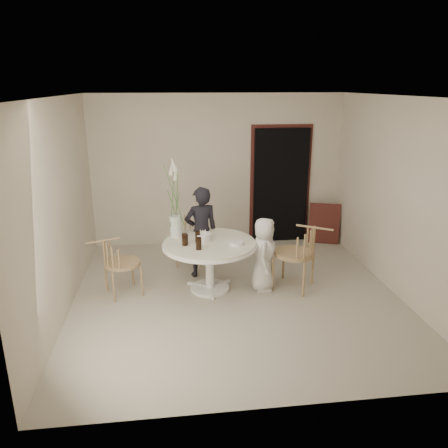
{
  "coord_description": "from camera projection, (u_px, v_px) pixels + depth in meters",
  "views": [
    {
      "loc": [
        -0.87,
        -5.48,
        2.85
      ],
      "look_at": [
        -0.14,
        0.3,
        0.97
      ],
      "focal_mm": 35.0,
      "sensor_mm": 36.0,
      "label": 1
    }
  ],
  "objects": [
    {
      "name": "room_shell",
      "position": [
        237.0,
        183.0,
        5.65
      ],
      "size": [
        4.5,
        4.5,
        4.5
      ],
      "color": "white",
      "rests_on": "ground"
    },
    {
      "name": "table",
      "position": [
        210.0,
        250.0,
        6.16
      ],
      "size": [
        1.33,
        1.33,
        0.73
      ],
      "color": "white",
      "rests_on": "ground"
    },
    {
      "name": "cola_tumbler_c",
      "position": [
        186.0,
        240.0,
        5.99
      ],
      "size": [
        0.09,
        0.09,
        0.15
      ],
      "primitive_type": "cylinder",
      "rotation": [
        0.0,
        0.0,
        0.39
      ],
      "color": "black",
      "rests_on": "table"
    },
    {
      "name": "boy",
      "position": [
        264.0,
        254.0,
        6.19
      ],
      "size": [
        0.48,
        0.6,
        1.08
      ],
      "primitive_type": "imported",
      "rotation": [
        0.0,
        0.0,
        1.29
      ],
      "color": "white",
      "rests_on": "ground"
    },
    {
      "name": "cola_tumbler_b",
      "position": [
        199.0,
        244.0,
        5.83
      ],
      "size": [
        0.1,
        0.1,
        0.17
      ],
      "primitive_type": "cylinder",
      "rotation": [
        0.0,
        0.0,
        -0.29
      ],
      "color": "black",
      "rests_on": "table"
    },
    {
      "name": "picture_frame",
      "position": [
        324.0,
        223.0,
        8.11
      ],
      "size": [
        0.58,
        0.33,
        0.74
      ],
      "primitive_type": "cube",
      "rotation": [
        -0.17,
        0.0,
        -0.32
      ],
      "color": "#5D2520",
      "rests_on": "ground"
    },
    {
      "name": "cola_tumbler_d",
      "position": [
        198.0,
        236.0,
        6.11
      ],
      "size": [
        0.09,
        0.09,
        0.16
      ],
      "primitive_type": "cylinder",
      "rotation": [
        0.0,
        0.0,
        -0.25
      ],
      "color": "black",
      "rests_on": "table"
    },
    {
      "name": "door_trim",
      "position": [
        280.0,
        182.0,
        8.05
      ],
      "size": [
        1.12,
        0.03,
        2.22
      ],
      "primitive_type": "cube",
      "color": "#5D2520",
      "rests_on": "ground"
    },
    {
      "name": "chair_far",
      "position": [
        190.0,
        231.0,
        7.21
      ],
      "size": [
        0.49,
        0.52,
        0.81
      ],
      "rotation": [
        0.0,
        0.0,
        -0.14
      ],
      "color": "tan",
      "rests_on": "ground"
    },
    {
      "name": "ground",
      "position": [
        236.0,
        296.0,
        6.15
      ],
      "size": [
        4.5,
        4.5,
        0.0
      ],
      "primitive_type": "plane",
      "color": "beige",
      "rests_on": "ground"
    },
    {
      "name": "plate_stack",
      "position": [
        236.0,
        243.0,
        6.01
      ],
      "size": [
        0.23,
        0.23,
        0.05
      ],
      "primitive_type": "cylinder",
      "rotation": [
        0.0,
        0.0,
        0.19
      ],
      "color": "white",
      "rests_on": "table"
    },
    {
      "name": "girl",
      "position": [
        201.0,
        232.0,
        6.61
      ],
      "size": [
        0.58,
        0.45,
        1.41
      ],
      "primitive_type": "imported",
      "rotation": [
        0.0,
        0.0,
        3.39
      ],
      "color": "black",
      "rests_on": "ground"
    },
    {
      "name": "flower_vase",
      "position": [
        175.0,
        209.0,
        6.22
      ],
      "size": [
        0.17,
        0.17,
        1.17
      ],
      "rotation": [
        0.0,
        0.0,
        0.18
      ],
      "color": "silver",
      "rests_on": "table"
    },
    {
      "name": "doorway",
      "position": [
        281.0,
        186.0,
        8.03
      ],
      "size": [
        1.0,
        0.1,
        2.1
      ],
      "primitive_type": "cube",
      "color": "black",
      "rests_on": "ground"
    },
    {
      "name": "chair_left",
      "position": [
        113.0,
        259.0,
        5.99
      ],
      "size": [
        0.62,
        0.6,
        0.86
      ],
      "rotation": [
        0.0,
        0.0,
        1.96
      ],
      "color": "tan",
      "rests_on": "ground"
    },
    {
      "name": "birthday_cake",
      "position": [
        203.0,
        237.0,
        6.16
      ],
      "size": [
        0.22,
        0.22,
        0.16
      ],
      "rotation": [
        0.0,
        0.0,
        -0.22
      ],
      "color": "white",
      "rests_on": "table"
    },
    {
      "name": "cola_tumbler_a",
      "position": [
        185.0,
        239.0,
        5.98
      ],
      "size": [
        0.08,
        0.08,
        0.17
      ],
      "primitive_type": "cylinder",
      "rotation": [
        0.0,
        0.0,
        -0.07
      ],
      "color": "black",
      "rests_on": "table"
    },
    {
      "name": "chair_right",
      "position": [
        304.0,
        248.0,
        6.16
      ],
      "size": [
        0.74,
        0.73,
        0.98
      ],
      "rotation": [
        0.0,
        0.0,
        -2.16
      ],
      "color": "tan",
      "rests_on": "ground"
    }
  ]
}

